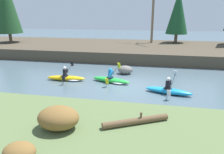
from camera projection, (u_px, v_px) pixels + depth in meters
ground_plane at (130, 86)px, 14.20m from camera, size 90.00×90.00×0.00m
riverbank_near at (104, 146)px, 7.24m from camera, size 44.00×5.99×0.68m
riverbank_far at (142, 50)px, 24.29m from camera, size 44.00×10.55×1.06m
conifer_tree_far_left at (6, 1)px, 25.24m from camera, size 3.05×3.05×8.46m
conifer_tree_left at (178, 12)px, 25.39m from camera, size 2.56×2.56×6.16m
bare_tree_upstream at (153, 15)px, 25.44m from camera, size 3.76×3.71×6.84m
shrub_clump_nearest at (19, 152)px, 5.97m from camera, size 0.92×0.77×0.50m
shrub_clump_second at (58, 118)px, 7.58m from camera, size 1.47×1.22×0.79m
kayaker_lead at (169, 90)px, 12.75m from camera, size 2.79×2.05×1.20m
kayaker_middle at (112, 80)px, 14.78m from camera, size 2.78×2.04×1.20m
kayaker_trailing at (68, 78)px, 15.26m from camera, size 2.79×2.07×1.20m
boulder_midstream at (125, 70)px, 16.87m from camera, size 1.14×0.90×0.65m
driftwood_log at (136, 121)px, 7.93m from camera, size 2.33×1.40×0.44m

